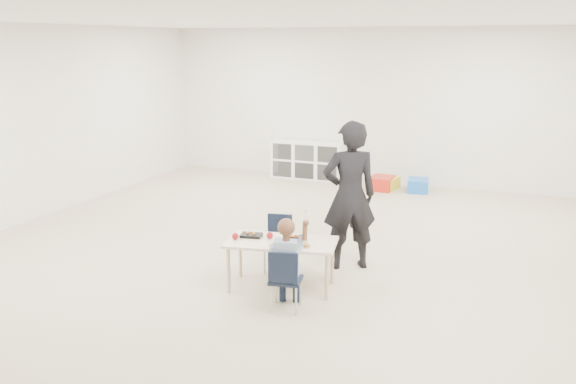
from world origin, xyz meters
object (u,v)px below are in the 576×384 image
at_px(chair_near, 286,279).
at_px(table, 281,264).
at_px(adult, 350,196).
at_px(child, 286,261).
at_px(cubby_shelf, 308,160).

bearing_deg(chair_near, table, 106.53).
bearing_deg(adult, child, 48.83).
bearing_deg(cubby_shelf, table, -73.07).
bearing_deg(chair_near, adult, 69.31).
relative_size(cubby_shelf, adult, 0.82).
xyz_separation_m(table, child, (0.24, -0.47, 0.23)).
xyz_separation_m(chair_near, adult, (0.24, 1.33, 0.54)).
xyz_separation_m(chair_near, child, (0.00, 0.00, 0.18)).
relative_size(table, child, 1.24).
xyz_separation_m(table, chair_near, (0.24, -0.47, 0.05)).
distance_m(table, child, 0.57).
relative_size(child, adult, 0.58).
distance_m(cubby_shelf, adult, 4.77).
relative_size(chair_near, adult, 0.37).
bearing_deg(cubby_shelf, chair_near, -72.17).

